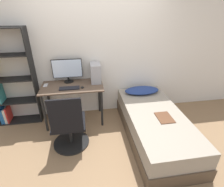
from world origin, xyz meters
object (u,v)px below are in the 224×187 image
(bookshelf, at_px, (4,81))
(pc_tower, at_px, (96,73))
(keyboard, at_px, (69,88))
(monitor, at_px, (67,70))
(bed, at_px, (154,125))
(office_chair, at_px, (69,128))

(bookshelf, height_order, pc_tower, bookshelf)
(keyboard, xyz_separation_m, pc_tower, (0.50, 0.25, 0.17))
(monitor, bearing_deg, bed, -32.17)
(bookshelf, bearing_deg, keyboard, -13.76)
(keyboard, height_order, pc_tower, pc_tower)
(monitor, bearing_deg, office_chair, -89.15)
(office_chair, relative_size, bed, 0.48)
(keyboard, bearing_deg, bookshelf, 166.24)
(office_chair, bearing_deg, bed, 1.07)
(office_chair, height_order, monitor, monitor)
(bookshelf, relative_size, keyboard, 5.04)
(office_chair, height_order, pc_tower, pc_tower)
(pc_tower, bearing_deg, monitor, 171.76)
(bed, bearing_deg, monitor, 147.83)
(bookshelf, relative_size, bed, 0.88)
(bookshelf, xyz_separation_m, monitor, (1.15, 0.04, 0.14))
(monitor, relative_size, pc_tower, 1.56)
(office_chair, xyz_separation_m, pc_tower, (0.51, 0.87, 0.59))
(pc_tower, bearing_deg, bed, -42.08)
(monitor, relative_size, keyboard, 1.57)
(office_chair, bearing_deg, monitor, 90.85)
(keyboard, bearing_deg, bed, -22.45)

